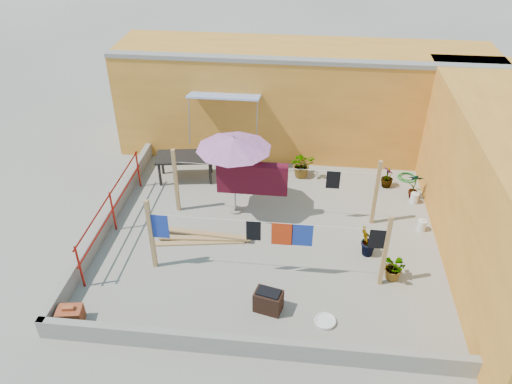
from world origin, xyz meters
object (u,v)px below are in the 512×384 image
Objects in this scene: brick_stack at (70,315)px; green_hose at (407,177)px; water_jug_a at (414,198)px; patio_umbrella at (234,144)px; plant_back_a at (302,165)px; brazier at (268,301)px; water_jug_b at (422,225)px; white_basin at (325,321)px; outdoor_table at (185,158)px.

green_hose is (7.40, 6.27, -0.15)m from brick_stack.
green_hose is at bearing 90.00° from water_jug_a.
patio_umbrella is 3.03m from plant_back_a.
green_hose is at bearing 24.71° from patio_umbrella.
plant_back_a is at bearing 84.60° from brazier.
green_hose is at bearing 90.00° from water_jug_b.
brazier is 1.88× the size of water_jug_a.
green_hose reaches higher than white_basin.
plant_back_a is at bearing 161.35° from water_jug_a.
outdoor_table is 5.18× the size of water_jug_b.
white_basin is 0.81× the size of green_hose.
green_hose is (4.70, 2.16, -1.96)m from patio_umbrella.
patio_umbrella is 3.55× the size of brazier.
brick_stack reaches higher than water_jug_a.
outdoor_table is 5.54m from brazier.
water_jug_a reaches higher than green_hose.
patio_umbrella is 5.54m from green_hose.
patio_umbrella is 3.94m from brazier.
green_hose is at bearing 4.09° from plant_back_a.
outdoor_table is 3.35m from plant_back_a.
brazier is 1.16× the size of green_hose.
water_jug_b is (6.34, -1.71, -0.53)m from outdoor_table.
plant_back_a reaches higher than outdoor_table.
brick_stack is 9.70m from green_hose.
outdoor_table reaches higher than brick_stack.
green_hose is 0.70× the size of plant_back_a.
brazier is at bearing -129.80° from water_jug_a.
water_jug_a is 1.21m from water_jug_b.
white_basin is at bearing -112.57° from green_hose.
brick_stack is 1.62× the size of water_jug_a.
plant_back_a is (0.50, 5.27, 0.14)m from brazier.
brazier is at bearing 11.34° from brick_stack.
water_jug_b is at bearing -15.13° from outdoor_table.
patio_umbrella reaches higher than water_jug_b.
white_basin is (5.02, 0.55, -0.14)m from brick_stack.
patio_umbrella reaches higher than outdoor_table.
brick_stack is (-2.70, -4.10, -1.82)m from patio_umbrella.
white_basin is 6.19m from green_hose.
water_jug_a is (2.38, 4.48, 0.11)m from white_basin.
brick_stack is at bearing -168.66° from brazier.
outdoor_table is 3.18× the size of brick_stack.
brazier reaches higher than white_basin.
white_basin is (2.33, -3.55, -1.96)m from patio_umbrella.
white_basin is 1.31× the size of water_jug_a.
brazier is 5.53m from water_jug_a.
plant_back_a is (-3.04, -0.22, 0.35)m from green_hose.
brazier reaches higher than water_jug_a.
water_jug_a is 3.22m from plant_back_a.
water_jug_a is at bearing 90.00° from water_jug_b.
outdoor_table reaches higher than green_hose.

